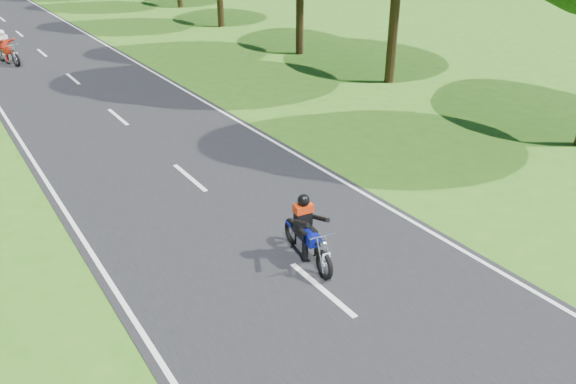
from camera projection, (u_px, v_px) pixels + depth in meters
ground at (394, 351)px, 9.18m from camera, size 160.00×160.00×0.00m
rider_near_blue at (308, 230)px, 11.26m from camera, size 0.78×1.76×1.42m
rider_far_red at (6, 47)px, 26.13m from camera, size 1.10×1.98×1.57m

